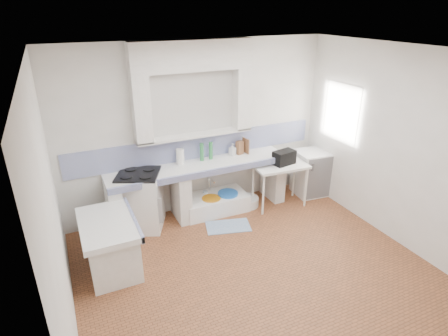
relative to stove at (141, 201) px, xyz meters
name	(u,v)px	position (x,y,z in m)	size (l,w,h in m)	color
floor	(256,271)	(1.09, -1.73, -0.45)	(4.50, 4.50, 0.00)	brown
ceiling	(265,52)	(1.09, -1.73, 2.35)	(4.50, 4.50, 0.00)	white
wall_back	(198,129)	(1.09, 0.27, 0.95)	(4.50, 4.50, 0.00)	silver
wall_front	(397,279)	(1.09, -3.73, 0.95)	(4.50, 4.50, 0.00)	silver
wall_left	(53,218)	(-1.16, -1.73, 0.95)	(4.50, 4.50, 0.00)	silver
wall_right	(397,147)	(3.34, -1.73, 0.95)	(4.50, 4.50, 0.00)	silver
alcove_mass	(193,55)	(0.99, 0.15, 2.13)	(1.90, 0.25, 0.45)	silver
window_frame	(349,112)	(3.52, -0.53, 1.15)	(0.35, 0.86, 1.06)	#3C2713
lace_valance	(346,90)	(3.37, -0.53, 1.53)	(0.01, 0.84, 0.24)	white
counter_slab	(200,167)	(0.99, -0.03, 0.41)	(3.00, 0.60, 0.08)	white
counter_lip	(207,173)	(0.99, -0.31, 0.41)	(3.00, 0.04, 0.10)	navy
counter_pier_left	(115,210)	(-0.41, -0.03, -0.04)	(0.20, 0.55, 0.82)	silver
counter_pier_mid	(181,196)	(0.64, -0.03, -0.04)	(0.20, 0.55, 0.82)	silver
counter_pier_right	(273,177)	(2.39, -0.03, -0.04)	(0.20, 0.55, 0.82)	silver
peninsula_top	(108,225)	(-0.61, -0.83, 0.21)	(0.70, 1.10, 0.08)	white
peninsula_base	(111,247)	(-0.61, -0.83, -0.14)	(0.60, 1.00, 0.62)	silver
peninsula_lip	(133,219)	(-0.28, -0.83, 0.21)	(0.04, 1.10, 0.10)	navy
backsplash	(199,146)	(1.09, 0.26, 0.65)	(4.27, 0.03, 0.40)	navy
stove	(141,201)	(0.00, 0.00, 0.00)	(0.63, 0.61, 0.90)	white
sink	(215,204)	(1.24, -0.03, -0.32)	(1.09, 0.59, 0.26)	white
side_table	(279,185)	(2.35, -0.32, -0.07)	(0.92, 0.51, 0.04)	white
fridge	(310,173)	(3.11, -0.19, -0.03)	(0.54, 0.54, 0.83)	white
bucket_red	(195,209)	(0.88, -0.05, -0.33)	(0.27, 0.27, 0.25)	#C14421
bucket_orange	(211,206)	(1.15, -0.12, -0.30)	(0.32, 0.32, 0.30)	orange
bucket_blue	(228,201)	(1.46, -0.10, -0.29)	(0.35, 0.35, 0.33)	blue
basin_white	(247,201)	(1.83, -0.12, -0.37)	(0.40, 0.40, 0.16)	white
water_bottle_a	(205,199)	(1.13, 0.12, -0.29)	(0.09, 0.09, 0.32)	silver
water_bottle_b	(214,199)	(1.28, 0.10, -0.31)	(0.07, 0.07, 0.28)	silver
black_bag	(284,158)	(2.42, -0.31, 0.43)	(0.38, 0.21, 0.24)	black
green_bottle_a	(202,152)	(1.09, 0.12, 0.60)	(0.06, 0.06, 0.30)	#2D7C3F
green_bottle_b	(211,151)	(1.25, 0.12, 0.60)	(0.06, 0.06, 0.29)	#2D7C3F
knife_block	(240,148)	(1.79, 0.12, 0.57)	(0.11, 0.09, 0.23)	#96623C
cutting_board	(246,146)	(1.90, 0.12, 0.58)	(0.02, 0.19, 0.26)	#96623C
paper_towel	(180,157)	(0.72, 0.12, 0.58)	(0.13, 0.13, 0.26)	white
soap_bottle	(232,149)	(1.65, 0.12, 0.56)	(0.09, 0.10, 0.21)	white
rug	(228,226)	(1.23, -0.60, -0.44)	(0.70, 0.40, 0.01)	#2E5D94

